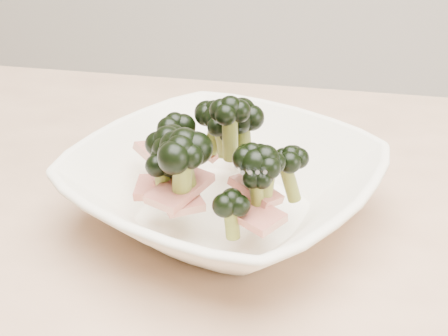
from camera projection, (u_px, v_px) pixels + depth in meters
The scene contains 1 object.
broccoli_dish at pixel (222, 181), 0.54m from camera, with size 0.34×0.34×0.12m.
Camera 1 is at (-0.02, -0.38, 1.06)m, focal length 50.00 mm.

